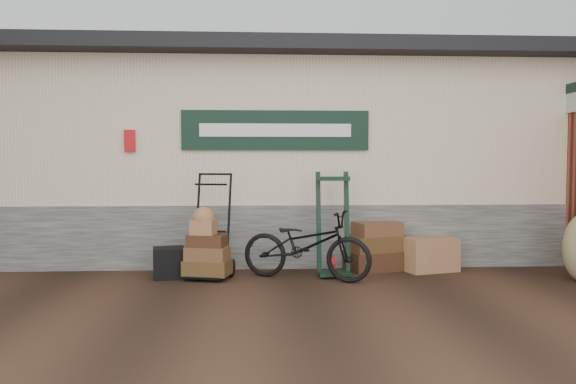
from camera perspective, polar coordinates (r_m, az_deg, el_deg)
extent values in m
plane|color=black|center=(7.04, 1.47, -9.31)|extent=(80.00, 80.00, 0.00)
cube|color=#4C4C47|center=(9.68, 0.18, -3.23)|extent=(14.00, 3.54, 0.90)
cube|color=beige|center=(9.63, 0.18, 5.68)|extent=(14.00, 3.50, 2.10)
cube|color=black|center=(9.60, 0.23, 12.59)|extent=(14.40, 4.10, 0.20)
cube|color=black|center=(7.84, -1.27, 6.29)|extent=(2.60, 0.06, 0.55)
cube|color=white|center=(7.81, -1.27, 6.30)|extent=(2.10, 0.01, 0.18)
cube|color=red|center=(8.02, -15.76, 5.03)|extent=(0.14, 0.10, 0.30)
cube|color=brown|center=(8.07, 14.15, -6.13)|extent=(0.81, 0.64, 0.46)
cube|color=black|center=(7.51, -12.01, -7.05)|extent=(0.46, 0.41, 0.40)
imported|color=black|center=(7.20, 1.86, -5.01)|extent=(1.20, 1.81, 0.99)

